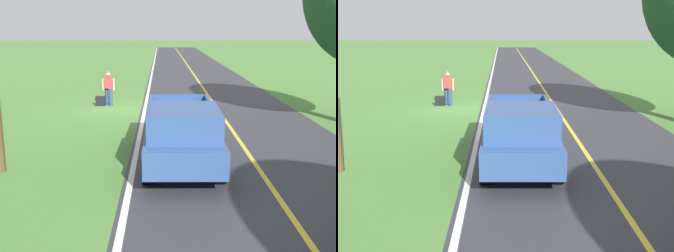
% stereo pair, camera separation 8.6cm
% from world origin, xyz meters
% --- Properties ---
extents(ground_plane, '(200.00, 200.00, 0.00)m').
position_xyz_m(ground_plane, '(0.00, 0.00, 0.00)').
color(ground_plane, '#4C7F38').
extents(road_surface, '(7.37, 120.00, 0.00)m').
position_xyz_m(road_surface, '(-4.53, 0.00, 0.00)').
color(road_surface, '#333338').
rests_on(road_surface, ground).
extents(lane_edge_line, '(0.16, 117.60, 0.00)m').
position_xyz_m(lane_edge_line, '(-1.02, 0.00, 0.01)').
color(lane_edge_line, silver).
rests_on(lane_edge_line, ground).
extents(lane_centre_line, '(0.14, 117.60, 0.00)m').
position_xyz_m(lane_centre_line, '(-4.53, 0.00, 0.01)').
color(lane_centre_line, gold).
rests_on(lane_centre_line, ground).
extents(hitchhiker_walking, '(0.62, 0.51, 1.75)m').
position_xyz_m(hitchhiker_walking, '(0.82, -1.08, 0.98)').
color(hitchhiker_walking, navy).
rests_on(hitchhiker_walking, ground).
extents(suitcase_carried, '(0.47, 0.22, 0.49)m').
position_xyz_m(suitcase_carried, '(1.23, -0.97, 0.24)').
color(suitcase_carried, black).
rests_on(suitcase_carried, ground).
extents(pickup_truck_passing, '(2.15, 5.42, 1.82)m').
position_xyz_m(pickup_truck_passing, '(-2.40, 7.96, 0.97)').
color(pickup_truck_passing, '#2D4C84').
rests_on(pickup_truck_passing, ground).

